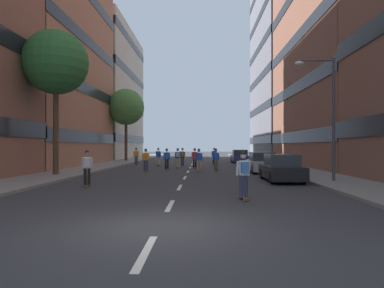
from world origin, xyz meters
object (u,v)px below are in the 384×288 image
at_px(skater_8, 216,159).
at_px(parked_car_near, 261,163).
at_px(skater_4, 87,166).
at_px(skater_3, 244,172).
at_px(skater_0, 195,157).
at_px(skater_5, 158,156).
at_px(parked_car_far, 240,157).
at_px(skater_6, 167,158).
at_px(skater_2, 182,156).
at_px(skater_1, 136,155).
at_px(skater_9, 146,159).
at_px(skater_11, 178,157).
at_px(streetlamp_right, 327,105).
at_px(skater_10, 214,155).
at_px(street_tree_mid, 126,107).
at_px(street_tree_near, 56,63).
at_px(parked_car_mid, 281,169).
at_px(skater_7, 199,159).

bearing_deg(skater_8, parked_car_near, -21.03).
height_order(skater_4, skater_8, same).
relative_size(skater_3, skater_4, 1.00).
height_order(skater_0, skater_5, same).
bearing_deg(parked_car_far, skater_6, -120.99).
bearing_deg(skater_0, skater_2, 112.42).
distance_m(skater_0, skater_1, 7.89).
bearing_deg(skater_9, skater_8, 9.00).
distance_m(skater_8, skater_11, 4.76).
bearing_deg(skater_0, streetlamp_right, -58.77).
relative_size(skater_0, skater_8, 1.00).
bearing_deg(skater_10, skater_11, -120.33).
height_order(street_tree_mid, skater_2, street_tree_mid).
xyz_separation_m(parked_car_far, skater_1, (-11.23, -5.16, 0.29)).
bearing_deg(skater_10, parked_car_near, -73.61).
relative_size(parked_car_far, street_tree_mid, 0.49).
bearing_deg(skater_3, parked_car_near, 77.38).
bearing_deg(parked_car_far, street_tree_near, -126.94).
bearing_deg(skater_0, skater_4, -109.80).
bearing_deg(street_tree_mid, skater_10, -30.26).
relative_size(parked_car_mid, skater_9, 2.47).
bearing_deg(skater_2, skater_9, -108.15).
height_order(skater_0, skater_3, same).
bearing_deg(street_tree_mid, skater_2, -50.51).
xyz_separation_m(skater_1, skater_2, (4.90, -1.86, 0.03)).
height_order(parked_car_far, skater_11, skater_11).
relative_size(parked_car_near, skater_5, 2.47).
relative_size(parked_car_near, skater_3, 2.47).
distance_m(skater_3, skater_6, 16.14).
height_order(street_tree_near, streetlamp_right, street_tree_near).
distance_m(skater_0, skater_11, 1.51).
distance_m(skater_1, skater_9, 9.52).
xyz_separation_m(skater_3, skater_11, (-3.68, 17.74, 0.00)).
bearing_deg(skater_7, parked_car_far, 72.10).
relative_size(skater_3, skater_7, 1.00).
height_order(streetlamp_right, skater_1, streetlamp_right).
distance_m(parked_car_near, street_tree_near, 15.87).
relative_size(skater_7, skater_8, 1.00).
bearing_deg(skater_5, skater_3, -74.65).
distance_m(parked_car_mid, skater_7, 8.17).
xyz_separation_m(skater_1, skater_11, (4.65, -4.83, 0.03)).
bearing_deg(skater_1, skater_0, -38.61).
height_order(streetlamp_right, skater_10, streetlamp_right).
relative_size(skater_5, skater_7, 1.00).
xyz_separation_m(parked_car_mid, skater_1, (-11.23, 15.98, 0.29)).
bearing_deg(skater_7, skater_8, 35.78).
bearing_deg(skater_11, parked_car_far, 56.64).
height_order(parked_car_far, skater_3, skater_3).
relative_size(parked_car_near, streetlamp_right, 0.68).
xyz_separation_m(street_tree_near, skater_2, (7.58, 11.48, -6.36)).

